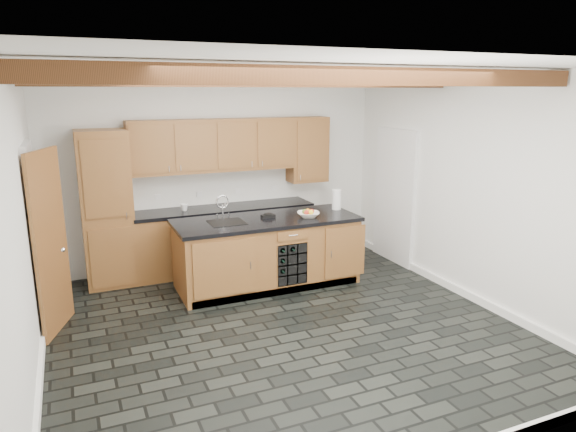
% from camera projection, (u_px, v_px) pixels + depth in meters
% --- Properties ---
extents(ground, '(5.00, 5.00, 0.00)m').
position_uv_depth(ground, '(284.00, 326.00, 5.79)').
color(ground, black).
rests_on(ground, ground).
extents(room_shell, '(5.01, 5.00, 5.00)m').
position_uv_depth(room_shell, '(259.00, 186.00, 5.87)').
color(room_shell, white).
rests_on(room_shell, ground).
extents(back_cabinetry, '(3.65, 0.62, 2.20)m').
position_uv_depth(back_cabinetry, '(200.00, 205.00, 7.41)').
color(back_cabinetry, olive).
rests_on(back_cabinetry, ground).
extents(island, '(2.48, 0.96, 0.93)m').
position_uv_depth(island, '(268.00, 252.00, 6.94)').
color(island, olive).
rests_on(island, ground).
extents(faucet, '(0.45, 0.40, 0.34)m').
position_uv_depth(faucet, '(226.00, 219.00, 6.65)').
color(faucet, black).
rests_on(faucet, island).
extents(kitchen_scale, '(0.18, 0.12, 0.05)m').
position_uv_depth(kitchen_scale, '(268.00, 216.00, 6.88)').
color(kitchen_scale, black).
rests_on(kitchen_scale, island).
extents(fruit_bowl, '(0.38, 0.38, 0.07)m').
position_uv_depth(fruit_bowl, '(308.00, 215.00, 6.90)').
color(fruit_bowl, silver).
rests_on(fruit_bowl, island).
extents(fruit_cluster, '(0.16, 0.17, 0.07)m').
position_uv_depth(fruit_cluster, '(308.00, 212.00, 6.89)').
color(fruit_cluster, red).
rests_on(fruit_cluster, fruit_bowl).
extents(paper_towel, '(0.13, 0.13, 0.29)m').
position_uv_depth(paper_towel, '(337.00, 200.00, 7.34)').
color(paper_towel, white).
rests_on(paper_towel, island).
extents(mug, '(0.14, 0.14, 0.10)m').
position_uv_depth(mug, '(184.00, 207.00, 7.27)').
color(mug, white).
rests_on(mug, back_cabinetry).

